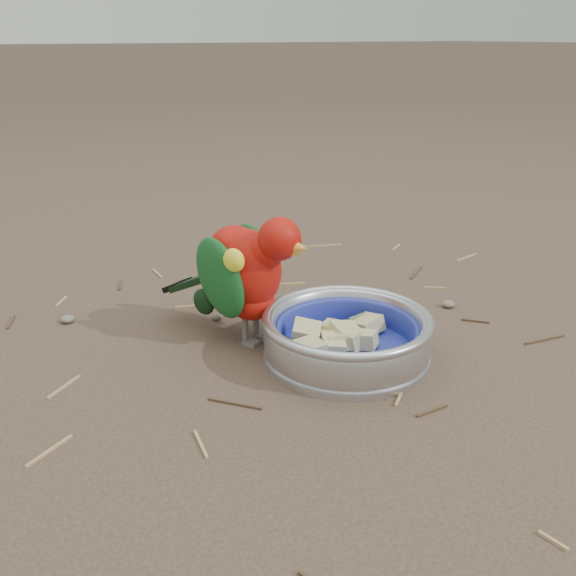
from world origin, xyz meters
TOP-DOWN VIEW (x-y plane):
  - ground at (0.00, 0.00)m, footprint 60.00×60.00m
  - food_bowl at (-0.00, -0.00)m, footprint 0.21×0.21m
  - bowl_wall at (-0.00, -0.00)m, footprint 0.21×0.21m
  - fruit_wedges at (-0.00, -0.00)m, footprint 0.13×0.13m
  - lory_parrot at (-0.08, 0.12)m, footprint 0.18×0.24m
  - ground_debris at (-0.03, 0.06)m, footprint 0.90×0.80m

SIDE VIEW (x-z plane):
  - ground at x=0.00m, z-range 0.00..0.00m
  - ground_debris at x=-0.03m, z-range 0.00..0.01m
  - food_bowl at x=0.00m, z-range 0.00..0.02m
  - fruit_wedges at x=0.00m, z-range 0.02..0.05m
  - bowl_wall at x=0.00m, z-range 0.02..0.06m
  - lory_parrot at x=-0.08m, z-range 0.00..0.17m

